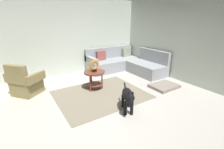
% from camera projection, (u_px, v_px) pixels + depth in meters
% --- Properties ---
extents(ground_plane, '(6.00, 6.00, 0.10)m').
position_uv_depth(ground_plane, '(110.00, 109.00, 3.65)').
color(ground_plane, beige).
extents(wall_back, '(6.00, 0.12, 2.70)m').
position_uv_depth(wall_back, '(66.00, 37.00, 5.52)').
color(wall_back, silver).
rests_on(wall_back, ground_plane).
extents(wall_right, '(0.12, 6.00, 2.70)m').
position_uv_depth(wall_right, '(192.00, 40.00, 4.69)').
color(wall_right, silver).
rests_on(wall_right, ground_plane).
extents(area_rug, '(2.30, 1.90, 0.01)m').
position_uv_depth(area_rug, '(101.00, 94.00, 4.26)').
color(area_rug, gray).
rests_on(area_rug, ground_plane).
extents(sectional_couch, '(2.20, 2.25, 0.88)m').
position_uv_depth(sectional_couch, '(125.00, 64.00, 6.16)').
color(sectional_couch, '#9EA3A8').
rests_on(sectional_couch, ground_plane).
extents(armchair, '(0.97, 1.00, 0.88)m').
position_uv_depth(armchair, '(25.00, 83.00, 4.17)').
color(armchair, olive).
rests_on(armchair, ground_plane).
extents(side_table, '(0.60, 0.60, 0.54)m').
position_uv_depth(side_table, '(94.00, 76.00, 4.47)').
color(side_table, brown).
rests_on(side_table, ground_plane).
extents(torus_sculpture, '(0.28, 0.08, 0.33)m').
position_uv_depth(torus_sculpture, '(94.00, 66.00, 4.38)').
color(torus_sculpture, black).
rests_on(torus_sculpture, side_table).
extents(dog_bed_mat, '(0.80, 0.60, 0.09)m').
position_uv_depth(dog_bed_mat, '(164.00, 86.00, 4.70)').
color(dog_bed_mat, gray).
rests_on(dog_bed_mat, ground_plane).
extents(dog, '(0.45, 0.78, 0.63)m').
position_uv_depth(dog, '(128.00, 96.00, 3.34)').
color(dog, black).
rests_on(dog, ground_plane).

